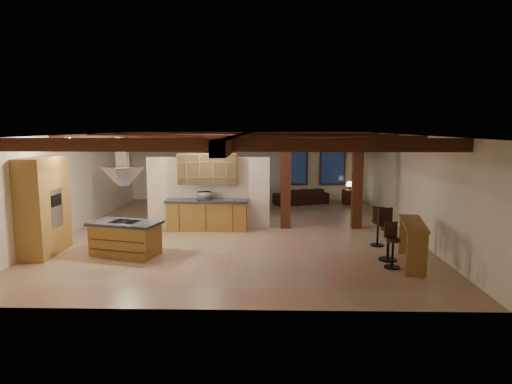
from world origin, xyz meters
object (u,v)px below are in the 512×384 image
kitchen_island (126,238)px  sofa (301,196)px  bar_counter (413,236)px  dining_table (238,204)px

kitchen_island → sofa: 9.01m
kitchen_island → sofa: bearing=57.3°
sofa → bar_counter: size_ratio=1.12×
kitchen_island → bar_counter: bearing=-5.3°
bar_counter → dining_table: bearing=124.9°
dining_table → bar_counter: (4.38, -6.27, 0.34)m
kitchen_island → bar_counter: bar_counter is taller
kitchen_island → dining_table: size_ratio=1.02×
kitchen_island → bar_counter: 6.84m
dining_table → sofa: (2.44, 1.95, -0.01)m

